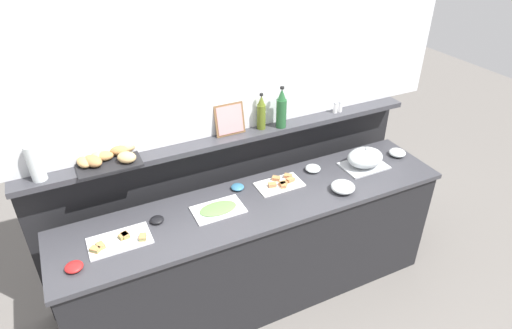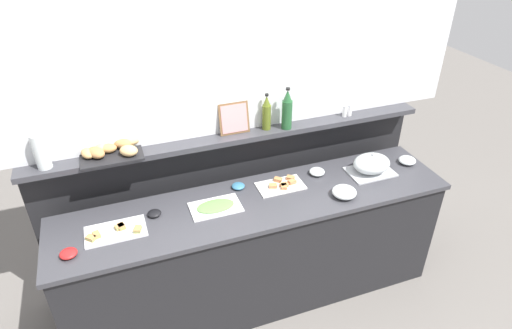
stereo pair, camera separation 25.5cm
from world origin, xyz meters
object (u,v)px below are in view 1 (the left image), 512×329
Objects in this scene: serving_cloche at (365,158)px; olive_oil_bottle at (261,113)px; glass_bowl_small at (397,153)px; water_carafe at (35,163)px; glass_bowl_medium at (343,187)px; cold_cuts_platter at (218,209)px; condiment_bowl_dark at (157,220)px; condiment_bowl_red at (74,267)px; pepper_shaker at (340,107)px; framed_picture at (230,119)px; wine_bottle_green at (281,109)px; bread_basket at (109,157)px; sandwich_platter_side at (119,241)px; condiment_bowl_cream at (238,187)px; sandwich_platter_front at (280,183)px; salt_shaker at (335,108)px; glass_bowl_large at (313,169)px.

serving_cloche is 0.87m from olive_oil_bottle.
olive_oil_bottle reaches higher than glass_bowl_small.
water_carafe is (-2.21, 0.36, 0.36)m from serving_cloche.
water_carafe reaches higher than glass_bowl_medium.
condiment_bowl_dark is at bearing 171.27° from cold_cuts_platter.
condiment_bowl_red is at bearing -175.63° from serving_cloche.
serving_cloche is 0.46m from pepper_shaker.
framed_picture is (-0.24, 0.02, -0.01)m from olive_oil_bottle.
wine_bottle_green is 0.75× the size of bread_basket.
sandwich_platter_side is 3.97× the size of condiment_bowl_cream.
framed_picture is at bearing 135.04° from glass_bowl_medium.
sandwich_platter_side is at bearing 23.36° from condiment_bowl_red.
olive_oil_bottle reaches higher than serving_cloche.
serving_cloche is at bearing -31.53° from wine_bottle_green.
cold_cuts_platter is 0.81× the size of bread_basket.
cold_cuts_platter is 0.40m from condiment_bowl_dark.
serving_cloche is 2.58× the size of glass_bowl_small.
pepper_shaker is at bearing 59.46° from glass_bowl_medium.
olive_oil_bottle reaches higher than sandwich_platter_front.
water_carafe is at bearing 180.00° from salt_shaker.
serving_cloche is at bearing 30.01° from glass_bowl_medium.
glass_bowl_large is 0.68× the size of glass_bowl_medium.
pepper_shaker is (0.69, 0.30, 0.34)m from sandwich_platter_front.
bread_basket is at bearing 144.89° from cold_cuts_platter.
sandwich_platter_side is 4.27× the size of salt_shaker.
cold_cuts_platter is 3.80× the size of condiment_bowl_dark.
serving_cloche is at bearing -28.56° from olive_oil_bottle.
water_carafe reaches higher than glass_bowl_small.
glass_bowl_small is 1.51× the size of salt_shaker.
wine_bottle_green is at bearing 62.30° from sandwich_platter_front.
glass_bowl_small is 0.42× the size of wine_bottle_green.
condiment_bowl_red is at bearing -159.36° from olive_oil_bottle.
pepper_shaker reaches higher than cold_cuts_platter.
glass_bowl_small is (2.21, 0.06, 0.01)m from sandwich_platter_side.
serving_cloche is 0.75m from wine_bottle_green.
condiment_bowl_red is at bearing -170.89° from glass_bowl_large.
bread_basket reaches higher than glass_bowl_medium.
sandwich_platter_side is at bearing -167.28° from condiment_bowl_cream.
glass_bowl_large is (1.48, 0.16, 0.01)m from sandwich_platter_side.
framed_picture is 1.27m from water_carafe.
framed_picture is at bearing 156.70° from serving_cloche.
condiment_bowl_cream is 1.08× the size of pepper_shaker.
cold_cuts_platter is at bearing -142.38° from olive_oil_bottle.
glass_bowl_small is at bearing -16.80° from framed_picture.
glass_bowl_medium is (0.87, -0.18, 0.02)m from cold_cuts_platter.
sandwich_platter_front is 0.31m from condiment_bowl_cream.
serving_cloche is 1.61m from condiment_bowl_dark.
glass_bowl_small is at bearing -2.61° from sandwich_platter_front.
pepper_shaker is at bearing 23.51° from sandwich_platter_front.
cold_cuts_platter is 1.31m from pepper_shaker.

